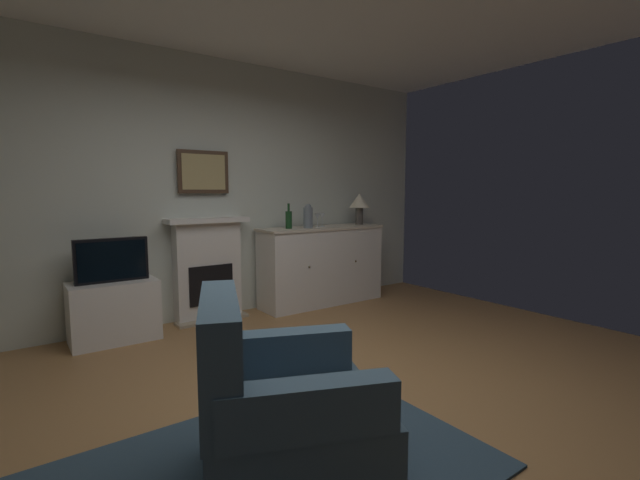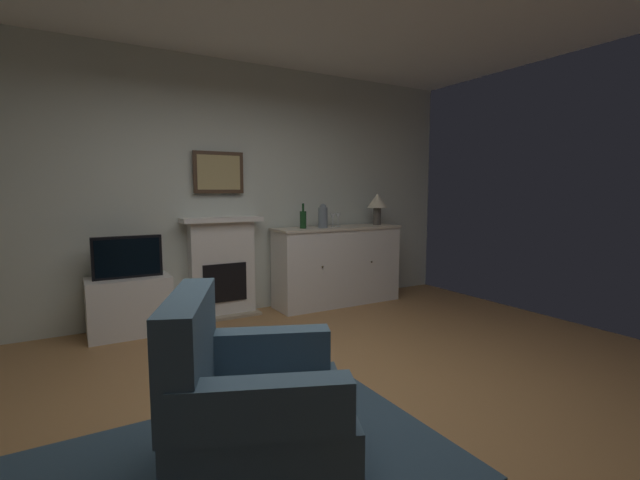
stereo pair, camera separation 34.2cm
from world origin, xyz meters
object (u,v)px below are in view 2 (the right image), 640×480
object	(u,v)px
tv_cabinet	(130,306)
wine_glass_center	(338,217)
vase_decorative	(323,216)
armchair	(249,406)
fireplace_unit	(222,267)
wine_bottle	(303,219)
wine_glass_left	(333,217)
sideboard_cabinet	(337,265)
tv_set	(127,257)
table_lamp	(377,203)
framed_picture	(219,173)

from	to	relation	value
tv_cabinet	wine_glass_center	bearing A→B (deg)	0.48
vase_decorative	armchair	bearing A→B (deg)	-126.74
fireplace_unit	wine_bottle	size ratio (longest dim) A/B	3.79
wine_bottle	wine_glass_left	xyz separation A→B (m)	(0.39, -0.02, 0.01)
sideboard_cabinet	tv_set	world-z (taller)	tv_set
wine_glass_left	table_lamp	bearing A→B (deg)	1.56
vase_decorative	tv_set	distance (m)	2.15
framed_picture	tv_cabinet	size ratio (longest dim) A/B	0.73
table_lamp	wine_glass_center	bearing A→B (deg)	176.49
sideboard_cabinet	tv_cabinet	size ratio (longest dim) A/B	2.14
framed_picture	vase_decorative	size ratio (longest dim) A/B	1.96
framed_picture	sideboard_cabinet	distance (m)	1.79
vase_decorative	tv_cabinet	distance (m)	2.28
fireplace_unit	framed_picture	distance (m)	1.04
wine_bottle	wine_glass_center	xyz separation A→B (m)	(0.50, 0.04, 0.01)
vase_decorative	tv_cabinet	xyz separation A→B (m)	(-2.13, 0.06, -0.81)
fireplace_unit	tv_cabinet	size ratio (longest dim) A/B	1.47
wine_bottle	vase_decorative	world-z (taller)	wine_bottle
tv_cabinet	wine_glass_left	bearing A→B (deg)	-0.84
table_lamp	armchair	bearing A→B (deg)	-136.44
fireplace_unit	sideboard_cabinet	xyz separation A→B (m)	(1.39, -0.18, -0.07)
tv_set	armchair	size ratio (longest dim) A/B	0.60
framed_picture	tv_cabinet	world-z (taller)	framed_picture
fireplace_unit	table_lamp	bearing A→B (deg)	-5.09
sideboard_cabinet	wine_glass_center	size ratio (longest dim) A/B	9.74
vase_decorative	armchair	xyz separation A→B (m)	(-1.92, -2.57, -0.71)
table_lamp	tv_set	world-z (taller)	table_lamp
fireplace_unit	tv_set	size ratio (longest dim) A/B	1.77
sideboard_cabinet	tv_set	xyz separation A→B (m)	(-2.36, -0.01, 0.28)
framed_picture	tv_set	xyz separation A→B (m)	(-0.97, -0.23, -0.82)
wine_bottle	tv_set	bearing A→B (deg)	-179.77
wine_bottle	wine_glass_left	size ratio (longest dim) A/B	1.76
tv_cabinet	tv_set	bearing A→B (deg)	-90.00
framed_picture	fireplace_unit	bearing A→B (deg)	-90.00
wine_bottle	wine_glass_center	bearing A→B (deg)	4.03
vase_decorative	tv_cabinet	size ratio (longest dim) A/B	0.38
wine_glass_center	armchair	bearing A→B (deg)	-129.47
fireplace_unit	tv_cabinet	distance (m)	1.02
tv_set	wine_glass_center	bearing A→B (deg)	1.03
wine_glass_center	tv_set	xyz separation A→B (m)	(-2.39, -0.04, -0.31)
table_lamp	wine_bottle	world-z (taller)	table_lamp
fireplace_unit	wine_glass_center	world-z (taller)	wine_glass_center
vase_decorative	wine_glass_center	bearing A→B (deg)	17.59
tv_cabinet	tv_set	world-z (taller)	tv_set
table_lamp	wine_bottle	bearing A→B (deg)	-179.96
fireplace_unit	vase_decorative	distance (m)	1.29
sideboard_cabinet	vase_decorative	xyz separation A→B (m)	(-0.24, -0.05, 0.61)
vase_decorative	wine_bottle	bearing A→B (deg)	168.22
table_lamp	tv_cabinet	world-z (taller)	table_lamp
wine_glass_center	tv_set	distance (m)	2.42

